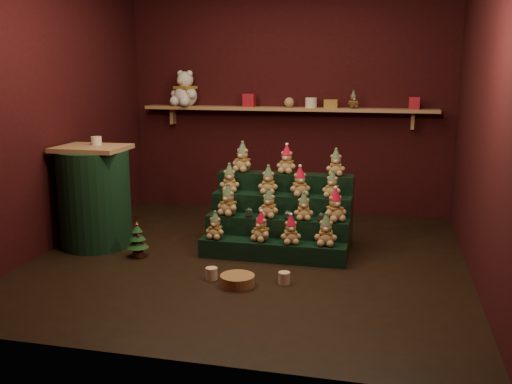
% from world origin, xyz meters
% --- Properties ---
extents(ground, '(4.00, 4.00, 0.00)m').
position_xyz_m(ground, '(0.00, 0.00, 0.00)').
color(ground, black).
rests_on(ground, ground).
extents(back_wall, '(4.00, 0.10, 2.80)m').
position_xyz_m(back_wall, '(0.00, 2.05, 1.40)').
color(back_wall, black).
rests_on(back_wall, ground).
extents(front_wall, '(4.00, 0.10, 2.80)m').
position_xyz_m(front_wall, '(0.00, -2.05, 1.40)').
color(front_wall, black).
rests_on(front_wall, ground).
extents(left_wall, '(0.10, 4.00, 2.80)m').
position_xyz_m(left_wall, '(-2.05, 0.00, 1.40)').
color(left_wall, black).
rests_on(left_wall, ground).
extents(right_wall, '(0.10, 4.00, 2.80)m').
position_xyz_m(right_wall, '(2.05, 0.00, 1.40)').
color(right_wall, black).
rests_on(right_wall, ground).
extents(back_shelf, '(3.60, 0.26, 0.24)m').
position_xyz_m(back_shelf, '(0.00, 1.87, 1.29)').
color(back_shelf, '#A97C54').
rests_on(back_shelf, ground).
extents(riser_tier_front, '(1.40, 0.22, 0.18)m').
position_xyz_m(riser_tier_front, '(0.22, 0.02, 0.09)').
color(riser_tier_front, black).
rests_on(riser_tier_front, ground).
extents(riser_tier_midfront, '(1.40, 0.22, 0.36)m').
position_xyz_m(riser_tier_midfront, '(0.22, 0.24, 0.18)').
color(riser_tier_midfront, black).
rests_on(riser_tier_midfront, ground).
extents(riser_tier_midback, '(1.40, 0.22, 0.54)m').
position_xyz_m(riser_tier_midback, '(0.22, 0.46, 0.27)').
color(riser_tier_midback, black).
rests_on(riser_tier_midback, ground).
extents(riser_tier_back, '(1.40, 0.22, 0.72)m').
position_xyz_m(riser_tier_back, '(0.22, 0.68, 0.36)').
color(riser_tier_back, black).
rests_on(riser_tier_back, ground).
extents(teddy_0, '(0.20, 0.19, 0.26)m').
position_xyz_m(teddy_0, '(-0.33, -0.00, 0.31)').
color(teddy_0, tan).
rests_on(teddy_0, riser_tier_front).
extents(teddy_1, '(0.26, 0.25, 0.28)m').
position_xyz_m(teddy_1, '(0.11, 0.02, 0.32)').
color(teddy_1, tan).
rests_on(teddy_1, riser_tier_front).
extents(teddy_2, '(0.23, 0.22, 0.27)m').
position_xyz_m(teddy_2, '(0.40, 0.00, 0.31)').
color(teddy_2, tan).
rests_on(teddy_2, riser_tier_front).
extents(teddy_3, '(0.22, 0.20, 0.29)m').
position_xyz_m(teddy_3, '(0.72, 0.02, 0.33)').
color(teddy_3, tan).
rests_on(teddy_3, riser_tier_front).
extents(teddy_4, '(0.27, 0.26, 0.30)m').
position_xyz_m(teddy_4, '(-0.27, 0.22, 0.51)').
color(teddy_4, tan).
rests_on(teddy_4, riser_tier_midfront).
extents(teddy_5, '(0.22, 0.20, 0.28)m').
position_xyz_m(teddy_5, '(0.14, 0.23, 0.50)').
color(teddy_5, tan).
rests_on(teddy_5, riser_tier_midfront).
extents(teddy_6, '(0.21, 0.20, 0.26)m').
position_xyz_m(teddy_6, '(0.48, 0.22, 0.49)').
color(teddy_6, tan).
rests_on(teddy_6, riser_tier_midfront).
extents(teddy_7, '(0.29, 0.29, 0.31)m').
position_xyz_m(teddy_7, '(0.78, 0.24, 0.51)').
color(teddy_7, tan).
rests_on(teddy_7, riser_tier_midfront).
extents(teddy_8, '(0.24, 0.23, 0.28)m').
position_xyz_m(teddy_8, '(-0.33, 0.47, 0.68)').
color(teddy_8, tan).
rests_on(teddy_8, riser_tier_midback).
extents(teddy_9, '(0.21, 0.19, 0.28)m').
position_xyz_m(teddy_9, '(0.08, 0.47, 0.68)').
color(teddy_9, tan).
rests_on(teddy_9, riser_tier_midback).
extents(teddy_10, '(0.26, 0.25, 0.29)m').
position_xyz_m(teddy_10, '(0.41, 0.44, 0.68)').
color(teddy_10, tan).
rests_on(teddy_10, riser_tier_midback).
extents(teddy_11, '(0.22, 0.20, 0.26)m').
position_xyz_m(teddy_11, '(0.72, 0.46, 0.67)').
color(teddy_11, tan).
rests_on(teddy_11, riser_tier_midback).
extents(teddy_12, '(0.27, 0.25, 0.30)m').
position_xyz_m(teddy_12, '(-0.24, 0.68, 0.87)').
color(teddy_12, tan).
rests_on(teddy_12, riser_tier_back).
extents(teddy_13, '(0.23, 0.21, 0.28)m').
position_xyz_m(teddy_13, '(0.23, 0.69, 0.86)').
color(teddy_13, tan).
rests_on(teddy_13, riser_tier_back).
extents(teddy_14, '(0.20, 0.19, 0.26)m').
position_xyz_m(teddy_14, '(0.73, 0.67, 0.85)').
color(teddy_14, tan).
rests_on(teddy_14, riser_tier_back).
extents(snow_globe_a, '(0.07, 0.07, 0.09)m').
position_xyz_m(snow_globe_a, '(-0.04, 0.18, 0.41)').
color(snow_globe_a, black).
rests_on(snow_globe_a, riser_tier_midfront).
extents(snow_globe_b, '(0.07, 0.07, 0.09)m').
position_xyz_m(snow_globe_b, '(0.34, 0.18, 0.40)').
color(snow_globe_b, black).
rests_on(snow_globe_b, riser_tier_midfront).
extents(snow_globe_c, '(0.06, 0.06, 0.09)m').
position_xyz_m(snow_globe_c, '(0.66, 0.18, 0.40)').
color(snow_globe_c, black).
rests_on(snow_globe_c, riser_tier_midfront).
extents(side_table, '(0.71, 0.71, 1.03)m').
position_xyz_m(side_table, '(-1.63, 0.06, 0.51)').
color(side_table, '#A97C54').
rests_on(side_table, ground).
extents(table_ornament, '(0.10, 0.10, 0.08)m').
position_xyz_m(table_ornament, '(-1.63, 0.16, 1.07)').
color(table_ornament, beige).
rests_on(table_ornament, side_table).
extents(mini_christmas_tree, '(0.21, 0.21, 0.35)m').
position_xyz_m(mini_christmas_tree, '(-1.06, -0.19, 0.17)').
color(mini_christmas_tree, '#462219').
rests_on(mini_christmas_tree, ground).
extents(mug_left, '(0.10, 0.10, 0.10)m').
position_xyz_m(mug_left, '(-0.18, -0.61, 0.05)').
color(mug_left, beige).
rests_on(mug_left, ground).
extents(mug_right, '(0.10, 0.10, 0.10)m').
position_xyz_m(mug_right, '(0.44, -0.56, 0.05)').
color(mug_right, beige).
rests_on(mug_right, ground).
extents(wicker_basket, '(0.30, 0.30, 0.09)m').
position_xyz_m(wicker_basket, '(0.07, -0.70, 0.05)').
color(wicker_basket, olive).
rests_on(wicker_basket, ground).
extents(white_bear, '(0.50, 0.48, 0.55)m').
position_xyz_m(white_bear, '(-1.28, 1.84, 1.60)').
color(white_bear, white).
rests_on(white_bear, back_shelf).
extents(brown_bear, '(0.18, 0.18, 0.20)m').
position_xyz_m(brown_bear, '(0.81, 1.84, 1.42)').
color(brown_bear, '#50361A').
rests_on(brown_bear, back_shelf).
extents(gift_tin_red_a, '(0.14, 0.14, 0.16)m').
position_xyz_m(gift_tin_red_a, '(-0.46, 1.85, 1.40)').
color(gift_tin_red_a, '#B41B2C').
rests_on(gift_tin_red_a, back_shelf).
extents(gift_tin_cream, '(0.14, 0.14, 0.12)m').
position_xyz_m(gift_tin_cream, '(0.31, 1.85, 1.38)').
color(gift_tin_cream, beige).
rests_on(gift_tin_cream, back_shelf).
extents(gift_tin_red_b, '(0.12, 0.12, 0.14)m').
position_xyz_m(gift_tin_red_b, '(1.50, 1.85, 1.39)').
color(gift_tin_red_b, '#B41B2C').
rests_on(gift_tin_red_b, back_shelf).
extents(shelf_plush_ball, '(0.12, 0.12, 0.12)m').
position_xyz_m(shelf_plush_ball, '(0.04, 1.85, 1.38)').
color(shelf_plush_ball, tan).
rests_on(shelf_plush_ball, back_shelf).
extents(scarf_gift_box, '(0.16, 0.10, 0.10)m').
position_xyz_m(scarf_gift_box, '(0.55, 1.85, 1.37)').
color(scarf_gift_box, orange).
rests_on(scarf_gift_box, back_shelf).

